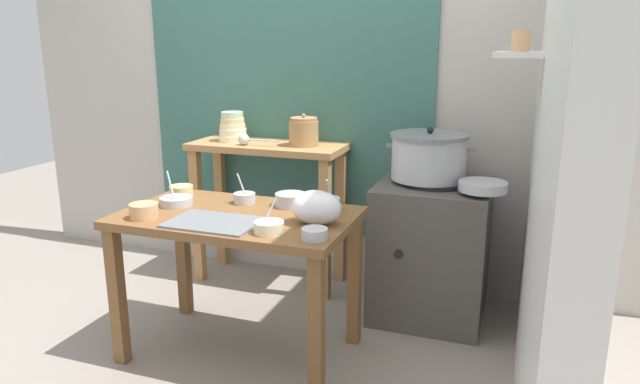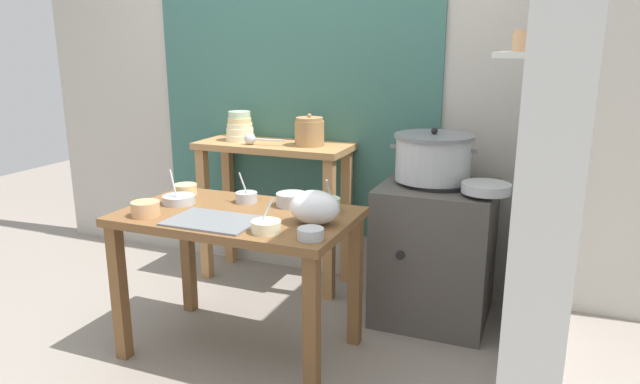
{
  "view_description": "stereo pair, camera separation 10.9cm",
  "coord_description": "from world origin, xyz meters",
  "px_view_note": "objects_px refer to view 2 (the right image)",
  "views": [
    {
      "loc": [
        1.29,
        -2.32,
        1.49
      ],
      "look_at": [
        0.42,
        0.11,
        0.82
      ],
      "focal_mm": 31.98,
      "sensor_mm": 36.0,
      "label": 1
    },
    {
      "loc": [
        1.39,
        -2.28,
        1.49
      ],
      "look_at": [
        0.42,
        0.11,
        0.82
      ],
      "focal_mm": 31.98,
      "sensor_mm": 36.0,
      "label": 2
    }
  ],
  "objects_px": {
    "stove_block": "(435,251)",
    "prep_table": "(238,235)",
    "clay_pot": "(309,132)",
    "prep_bowl_5": "(266,226)",
    "prep_bowl_0": "(185,189)",
    "prep_bowl_1": "(292,199)",
    "prep_bowl_2": "(179,199)",
    "plastic_bag": "(315,207)",
    "prep_bowl_3": "(145,208)",
    "bowl_stack_enamel": "(240,128)",
    "prep_bowl_4": "(246,197)",
    "ladle": "(251,139)",
    "wide_pan": "(486,188)",
    "serving_tray": "(213,221)",
    "back_shelf_table": "(274,178)",
    "prep_bowl_7": "(328,204)",
    "steamer_pot": "(433,157)",
    "prep_bowl_6": "(311,233)"
  },
  "relations": [
    {
      "from": "serving_tray",
      "to": "prep_bowl_5",
      "type": "xyz_separation_m",
      "value": [
        0.29,
        -0.04,
        0.02
      ]
    },
    {
      "from": "prep_table",
      "to": "prep_bowl_5",
      "type": "distance_m",
      "value": 0.36
    },
    {
      "from": "clay_pot",
      "to": "prep_bowl_5",
      "type": "bearing_deg",
      "value": -76.33
    },
    {
      "from": "prep_bowl_5",
      "to": "bowl_stack_enamel",
      "type": "bearing_deg",
      "value": 124.41
    },
    {
      "from": "wide_pan",
      "to": "prep_table",
      "type": "bearing_deg",
      "value": -151.06
    },
    {
      "from": "back_shelf_table",
      "to": "plastic_bag",
      "type": "xyz_separation_m",
      "value": [
        0.65,
        -0.89,
        0.12
      ]
    },
    {
      "from": "stove_block",
      "to": "ladle",
      "type": "relative_size",
      "value": 3.03
    },
    {
      "from": "prep_bowl_0",
      "to": "prep_bowl_1",
      "type": "bearing_deg",
      "value": 1.08
    },
    {
      "from": "back_shelf_table",
      "to": "prep_bowl_3",
      "type": "relative_size",
      "value": 7.36
    },
    {
      "from": "plastic_bag",
      "to": "prep_bowl_4",
      "type": "relative_size",
      "value": 1.47
    },
    {
      "from": "ladle",
      "to": "serving_tray",
      "type": "bearing_deg",
      "value": -71.45
    },
    {
      "from": "steamer_pot",
      "to": "prep_bowl_1",
      "type": "relative_size",
      "value": 3.04
    },
    {
      "from": "prep_bowl_1",
      "to": "bowl_stack_enamel",
      "type": "bearing_deg",
      "value": 134.93
    },
    {
      "from": "plastic_bag",
      "to": "prep_bowl_4",
      "type": "bearing_deg",
      "value": 156.42
    },
    {
      "from": "prep_bowl_1",
      "to": "back_shelf_table",
      "type": "bearing_deg",
      "value": 122.97
    },
    {
      "from": "stove_block",
      "to": "prep_bowl_3",
      "type": "relative_size",
      "value": 5.98
    },
    {
      "from": "clay_pot",
      "to": "steamer_pot",
      "type": "bearing_deg",
      "value": -8.14
    },
    {
      "from": "stove_block",
      "to": "prep_table",
      "type": "bearing_deg",
      "value": -137.48
    },
    {
      "from": "prep_bowl_0",
      "to": "prep_bowl_6",
      "type": "relative_size",
      "value": 1.12
    },
    {
      "from": "clay_pot",
      "to": "prep_bowl_7",
      "type": "distance_m",
      "value": 0.83
    },
    {
      "from": "steamer_pot",
      "to": "clay_pot",
      "type": "xyz_separation_m",
      "value": [
        -0.77,
        0.11,
        0.08
      ]
    },
    {
      "from": "ladle",
      "to": "prep_bowl_3",
      "type": "relative_size",
      "value": 1.98
    },
    {
      "from": "steamer_pot",
      "to": "prep_bowl_4",
      "type": "xyz_separation_m",
      "value": [
        -0.82,
        -0.58,
        -0.16
      ]
    },
    {
      "from": "prep_bowl_2",
      "to": "plastic_bag",
      "type": "bearing_deg",
      "value": -3.69
    },
    {
      "from": "back_shelf_table",
      "to": "stove_block",
      "type": "relative_size",
      "value": 1.23
    },
    {
      "from": "prep_bowl_4",
      "to": "ladle",
      "type": "bearing_deg",
      "value": 116.18
    },
    {
      "from": "ladle",
      "to": "prep_bowl_6",
      "type": "bearing_deg",
      "value": -50.61
    },
    {
      "from": "bowl_stack_enamel",
      "to": "serving_tray",
      "type": "distance_m",
      "value": 1.17
    },
    {
      "from": "wide_pan",
      "to": "prep_bowl_3",
      "type": "bearing_deg",
      "value": -150.85
    },
    {
      "from": "steamer_pot",
      "to": "prep_bowl_7",
      "type": "bearing_deg",
      "value": -123.03
    },
    {
      "from": "prep_bowl_0",
      "to": "prep_bowl_7",
      "type": "relative_size",
      "value": 0.74
    },
    {
      "from": "prep_bowl_3",
      "to": "bowl_stack_enamel",
      "type": "bearing_deg",
      "value": 96.15
    },
    {
      "from": "clay_pot",
      "to": "serving_tray",
      "type": "bearing_deg",
      "value": -91.39
    },
    {
      "from": "plastic_bag",
      "to": "prep_bowl_2",
      "type": "relative_size",
      "value": 1.33
    },
    {
      "from": "plastic_bag",
      "to": "prep_bowl_2",
      "type": "height_order",
      "value": "prep_bowl_2"
    },
    {
      "from": "ladle",
      "to": "plastic_bag",
      "type": "xyz_separation_m",
      "value": [
        0.75,
        -0.79,
        -0.14
      ]
    },
    {
      "from": "prep_table",
      "to": "serving_tray",
      "type": "distance_m",
      "value": 0.21
    },
    {
      "from": "clay_pot",
      "to": "ladle",
      "type": "relative_size",
      "value": 0.75
    },
    {
      "from": "back_shelf_table",
      "to": "prep_bowl_0",
      "type": "height_order",
      "value": "back_shelf_table"
    },
    {
      "from": "serving_tray",
      "to": "prep_bowl_1",
      "type": "distance_m",
      "value": 0.43
    },
    {
      "from": "prep_bowl_2",
      "to": "prep_bowl_3",
      "type": "bearing_deg",
      "value": -93.64
    },
    {
      "from": "ladle",
      "to": "prep_bowl_4",
      "type": "bearing_deg",
      "value": -63.82
    },
    {
      "from": "bowl_stack_enamel",
      "to": "prep_bowl_7",
      "type": "xyz_separation_m",
      "value": [
        0.87,
        -0.7,
        -0.23
      ]
    },
    {
      "from": "prep_bowl_0",
      "to": "prep_bowl_2",
      "type": "distance_m",
      "value": 0.18
    },
    {
      "from": "wide_pan",
      "to": "prep_bowl_2",
      "type": "distance_m",
      "value": 1.53
    },
    {
      "from": "prep_bowl_2",
      "to": "prep_bowl_6",
      "type": "bearing_deg",
      "value": -16.64
    },
    {
      "from": "prep_bowl_3",
      "to": "prep_bowl_5",
      "type": "bearing_deg",
      "value": -0.03
    },
    {
      "from": "wide_pan",
      "to": "prep_bowl_3",
      "type": "xyz_separation_m",
      "value": [
        -1.43,
        -0.8,
        -0.05
      ]
    },
    {
      "from": "stove_block",
      "to": "clay_pot",
      "type": "xyz_separation_m",
      "value": [
        -0.81,
        0.13,
        0.6
      ]
    },
    {
      "from": "bowl_stack_enamel",
      "to": "serving_tray",
      "type": "xyz_separation_m",
      "value": [
        0.46,
        -1.05,
        -0.26
      ]
    }
  ]
}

